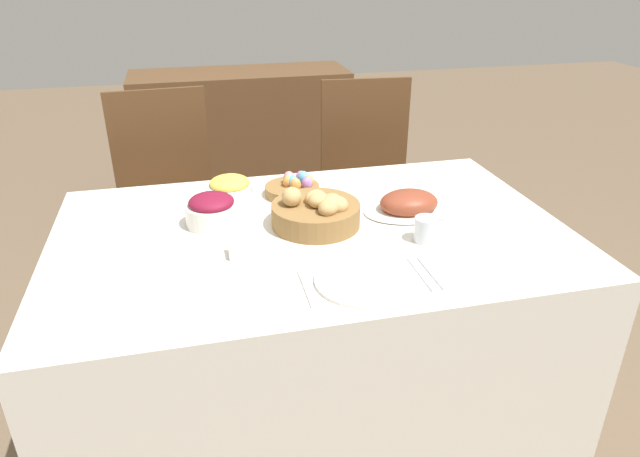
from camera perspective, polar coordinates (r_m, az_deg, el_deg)
name	(u,v)px	position (r m, az deg, el deg)	size (l,w,h in m)	color
ground_plane	(313,409)	(2.21, -0.69, -17.58)	(12.00, 12.00, 0.00)	brown
dining_table	(313,327)	(1.97, -0.75, -9.80)	(1.58, 1.01, 0.74)	silver
chair_far_left	(168,202)	(2.59, -14.95, 2.62)	(0.45, 0.45, 1.00)	brown
chair_far_right	(369,183)	(2.71, 4.90, 4.51)	(0.45, 0.45, 1.00)	brown
sideboard	(244,144)	(3.61, -7.64, 8.42)	(1.28, 0.44, 0.88)	brown
bread_basket	(317,212)	(1.79, -0.34, 1.66)	(0.28, 0.28, 0.13)	olive
egg_basket	(294,187)	(2.03, -2.64, 4.13)	(0.19, 0.19, 0.08)	olive
ham_platter	(409,204)	(1.91, 8.85, 2.40)	(0.30, 0.21, 0.08)	silver
beet_salad_bowl	(212,210)	(1.83, -10.75, 1.83)	(0.17, 0.17, 0.10)	silver
pineapple_bowl	(230,188)	(2.01, -8.99, 3.99)	(0.16, 0.16, 0.08)	silver
dinner_plate	(364,280)	(1.51, 4.47, -5.17)	(0.27, 0.27, 0.01)	silver
fork	(306,288)	(1.48, -1.43, -6.01)	(0.01, 0.18, 0.00)	silver
knife	(420,274)	(1.56, 10.02, -4.48)	(0.01, 0.18, 0.00)	silver
spoon	(431,272)	(1.57, 11.03, -4.34)	(0.01, 0.18, 0.00)	silver
drinking_cup	(426,229)	(1.73, 10.55, -0.09)	(0.07, 0.07, 0.08)	silver
butter_dish	(246,249)	(1.64, -7.38, -2.08)	(0.10, 0.06, 0.03)	silver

